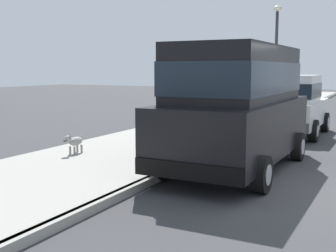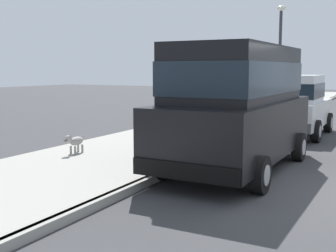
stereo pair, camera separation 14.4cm
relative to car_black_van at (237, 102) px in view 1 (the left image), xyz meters
name	(u,v)px [view 1 (the left image)]	position (x,y,z in m)	size (l,w,h in m)	color
curb	(176,168)	(-1.01, -0.77, -1.32)	(0.16, 64.00, 0.14)	gray
sidewalk	(103,160)	(-2.81, -0.77, -1.32)	(3.60, 64.00, 0.14)	#99968E
car_black_van	(237,102)	(0.00, 0.00, 0.00)	(2.19, 4.93, 2.52)	black
car_white_hatchback	(291,104)	(0.06, 5.34, -0.42)	(1.99, 3.82, 1.88)	white
dog_grey	(74,141)	(-3.60, -0.75, -0.97)	(0.22, 0.76, 0.49)	#999691
fire_hydrant	(223,125)	(-1.46, 3.29, -0.92)	(0.34, 0.24, 0.72)	gold
street_lamp	(276,48)	(-1.36, 9.24, 1.51)	(0.36, 0.36, 4.42)	#2D2D33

